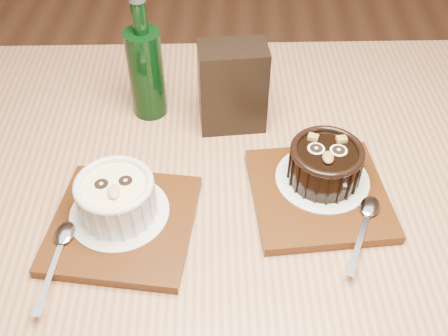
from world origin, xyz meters
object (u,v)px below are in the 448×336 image
object	(u,v)px
ramekin_white	(116,196)
green_bottle	(146,70)
ramekin_dark	(325,162)
tray_left	(123,224)
condiment_stand	(233,88)
table	(226,241)
tray_right	(319,194)

from	to	relation	value
ramekin_white	green_bottle	bearing A→B (deg)	74.78
ramekin_dark	ramekin_white	bearing A→B (deg)	-161.08
tray_left	green_bottle	size ratio (longest dim) A/B	0.88
ramekin_white	condiment_stand	distance (m)	0.25
table	condiment_stand	xyz separation A→B (m)	(0.00, 0.17, 0.16)
ramekin_white	ramekin_dark	size ratio (longest dim) A/B	1.01
ramekin_white	condiment_stand	world-z (taller)	condiment_stand
tray_left	ramekin_dark	distance (m)	0.28
ramekin_dark	green_bottle	size ratio (longest dim) A/B	0.49
tray_left	tray_right	distance (m)	0.27
table	ramekin_dark	size ratio (longest dim) A/B	12.54
tray_left	tray_right	bearing A→B (deg)	13.52
tray_left	ramekin_white	world-z (taller)	ramekin_white
tray_right	ramekin_dark	distance (m)	0.05
condiment_stand	tray_left	bearing A→B (deg)	-122.19
table	condiment_stand	size ratio (longest dim) A/B	8.92
tray_left	ramekin_dark	size ratio (longest dim) A/B	1.81
tray_right	ramekin_dark	world-z (taller)	ramekin_dark
ramekin_white	ramekin_dark	world-z (taller)	same
tray_left	condiment_stand	xyz separation A→B (m)	(0.14, 0.22, 0.06)
tray_right	ramekin_dark	xyz separation A→B (m)	(0.01, 0.02, 0.04)
ramekin_dark	table	bearing A→B (deg)	-161.92
table	ramekin_white	bearing A→B (deg)	-164.44
tray_left	ramekin_white	xyz separation A→B (m)	(-0.01, 0.01, 0.04)
ramekin_dark	green_bottle	distance (m)	0.31
tray_left	condiment_stand	distance (m)	0.26
ramekin_white	tray_right	bearing A→B (deg)	-2.58
table	tray_left	bearing A→B (deg)	-158.89
ramekin_white	green_bottle	xyz separation A→B (m)	(0.01, 0.23, 0.03)
ramekin_white	condiment_stand	bearing A→B (deg)	41.99
ramekin_white	ramekin_dark	xyz separation A→B (m)	(0.27, 0.07, -0.00)
table	condiment_stand	bearing A→B (deg)	88.80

